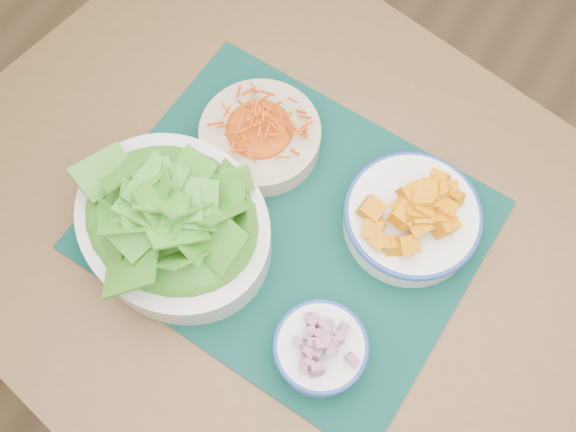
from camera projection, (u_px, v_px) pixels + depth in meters
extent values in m
plane|color=olive|center=(355.00, 236.00, 1.73)|extent=(4.00, 4.00, 0.00)
cube|color=brown|center=(340.00, 272.00, 0.93)|extent=(1.36, 1.01, 0.04)
cylinder|color=brown|center=(3.00, 279.00, 1.31)|extent=(0.06, 0.06, 0.71)
cylinder|color=brown|center=(239.00, 61.00, 1.52)|extent=(0.06, 0.06, 0.71)
cube|color=black|center=(288.00, 224.00, 0.93)|extent=(0.53, 0.44, 0.00)
cylinder|color=#C4AD91|center=(260.00, 137.00, 0.96)|extent=(0.20, 0.20, 0.04)
ellipsoid|color=#DF560F|center=(259.00, 126.00, 0.93)|extent=(0.16, 0.16, 0.03)
cylinder|color=white|center=(411.00, 219.00, 0.91)|extent=(0.25, 0.25, 0.05)
torus|color=navy|center=(413.00, 214.00, 0.89)|extent=(0.19, 0.19, 0.01)
ellipsoid|color=orange|center=(417.00, 206.00, 0.86)|extent=(0.17, 0.17, 0.05)
ellipsoid|color=#257015|center=(167.00, 208.00, 0.83)|extent=(0.25, 0.21, 0.07)
cylinder|color=white|center=(320.00, 349.00, 0.84)|extent=(0.15, 0.15, 0.04)
torus|color=navy|center=(321.00, 347.00, 0.82)|extent=(0.13, 0.13, 0.01)
ellipsoid|color=maroon|center=(322.00, 344.00, 0.81)|extent=(0.10, 0.10, 0.02)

